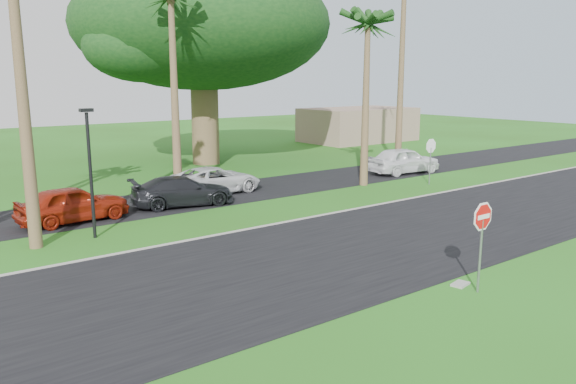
% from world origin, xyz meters
% --- Properties ---
extents(ground, '(120.00, 120.00, 0.00)m').
position_xyz_m(ground, '(0.00, 0.00, 0.00)').
color(ground, '#255415').
rests_on(ground, ground).
extents(road, '(120.00, 8.00, 0.02)m').
position_xyz_m(road, '(0.00, 2.00, 0.01)').
color(road, black).
rests_on(road, ground).
extents(parking_strip, '(120.00, 5.00, 0.02)m').
position_xyz_m(parking_strip, '(0.00, 12.50, 0.01)').
color(parking_strip, black).
rests_on(parking_strip, ground).
extents(curb, '(120.00, 0.12, 0.06)m').
position_xyz_m(curb, '(0.00, 6.05, 0.03)').
color(curb, gray).
rests_on(curb, ground).
extents(stop_sign_near, '(1.05, 0.07, 2.62)m').
position_xyz_m(stop_sign_near, '(0.50, -3.00, 1.77)').
color(stop_sign_near, gray).
rests_on(stop_sign_near, ground).
extents(stop_sign_far, '(1.05, 0.07, 2.62)m').
position_xyz_m(stop_sign_far, '(12.00, 8.00, 1.77)').
color(stop_sign_far, gray).
rests_on(stop_sign_far, ground).
extents(palm_center, '(5.00, 5.00, 10.50)m').
position_xyz_m(palm_center, '(0.00, 14.00, 9.16)').
color(palm_center, brown).
rests_on(palm_center, ground).
extents(palm_right_near, '(5.00, 5.00, 9.50)m').
position_xyz_m(palm_right_near, '(9.00, 10.00, 8.19)').
color(palm_right_near, brown).
rests_on(palm_right_near, ground).
extents(canopy_tree, '(16.50, 16.50, 13.12)m').
position_xyz_m(canopy_tree, '(6.00, 22.00, 8.95)').
color(canopy_tree, brown).
rests_on(canopy_tree, ground).
extents(streetlight_right, '(0.45, 0.25, 4.64)m').
position_xyz_m(streetlight_right, '(-6.00, 8.50, 2.65)').
color(streetlight_right, black).
rests_on(streetlight_right, ground).
extents(building_far, '(10.00, 6.00, 3.00)m').
position_xyz_m(building_far, '(24.00, 26.00, 1.50)').
color(building_far, gray).
rests_on(building_far, ground).
extents(car_red, '(4.44, 2.07, 1.47)m').
position_xyz_m(car_red, '(-5.92, 11.24, 0.73)').
color(car_red, maroon).
rests_on(car_red, ground).
extents(car_dark, '(4.87, 2.75, 1.33)m').
position_xyz_m(car_dark, '(-1.11, 11.27, 0.67)').
color(car_dark, black).
rests_on(car_dark, ground).
extents(car_minivan, '(4.81, 2.28, 1.33)m').
position_xyz_m(car_minivan, '(1.46, 12.87, 0.66)').
color(car_minivan, silver).
rests_on(car_minivan, ground).
extents(car_pickup, '(4.82, 2.36, 1.58)m').
position_xyz_m(car_pickup, '(13.57, 11.24, 0.79)').
color(car_pickup, white).
rests_on(car_pickup, ground).
extents(utility_slab, '(0.61, 0.45, 0.06)m').
position_xyz_m(utility_slab, '(0.56, -2.40, 0.03)').
color(utility_slab, gray).
rests_on(utility_slab, ground).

